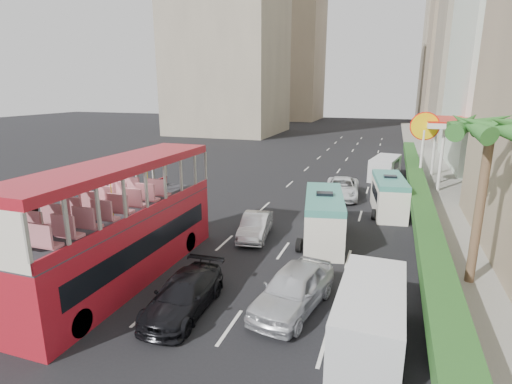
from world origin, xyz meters
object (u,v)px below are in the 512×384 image
at_px(double_decker_bus, 122,222).
at_px(panel_van_far, 385,168).
at_px(minibus_far, 389,195).
at_px(panel_van_near, 370,317).
at_px(car_black, 184,311).
at_px(palm_tree, 480,207).
at_px(car_silver_lane_b, 293,308).
at_px(van_asset, 341,197).
at_px(minibus_near, 324,218).
at_px(shell_station, 464,153).
at_px(car_silver_lane_a, 255,237).

xyz_separation_m(double_decker_bus, panel_van_far, (9.93, 23.87, -1.56)).
xyz_separation_m(minibus_far, panel_van_near, (-0.29, -14.77, -0.20)).
relative_size(car_black, palm_tree, 0.70).
relative_size(minibus_far, panel_van_far, 1.09).
relative_size(car_silver_lane_b, van_asset, 0.91).
distance_m(car_silver_lane_b, panel_van_far, 24.13).
xyz_separation_m(double_decker_bus, panel_van_near, (10.12, -1.43, -1.55)).
bearing_deg(minibus_near, minibus_far, 52.89).
relative_size(panel_van_near, shell_station, 0.61).
distance_m(car_silver_lane_a, panel_van_near, 10.15).
height_order(car_black, palm_tree, palm_tree).
height_order(car_black, minibus_far, minibus_far).
bearing_deg(palm_tree, car_black, -151.32).
xyz_separation_m(minibus_near, minibus_far, (3.17, 6.32, -0.08)).
distance_m(van_asset, minibus_far, 4.53).
height_order(car_silver_lane_b, car_black, car_silver_lane_b).
distance_m(car_silver_lane_a, van_asset, 10.42).
height_order(double_decker_bus, panel_van_near, double_decker_bus).
xyz_separation_m(van_asset, panel_van_far, (2.85, 7.69, 0.97)).
bearing_deg(car_silver_lane_a, panel_van_far, 62.27).
relative_size(car_silver_lane_a, panel_van_near, 0.80).
bearing_deg(double_decker_bus, palm_tree, 16.16).
xyz_separation_m(car_silver_lane_b, palm_tree, (6.46, 4.10, 3.38)).
relative_size(panel_van_far, shell_station, 0.61).
relative_size(car_black, van_asset, 0.87).
height_order(car_silver_lane_a, panel_van_far, panel_van_far).
height_order(double_decker_bus, panel_van_far, double_decker_bus).
bearing_deg(panel_van_near, minibus_near, 110.10).
bearing_deg(shell_station, panel_van_far, 171.82).
xyz_separation_m(car_silver_lane_a, car_black, (-0.04, -7.91, 0.00)).
height_order(car_silver_lane_a, panel_van_near, panel_van_near).
bearing_deg(minibus_far, van_asset, 131.65).
distance_m(minibus_far, palm_tree, 10.18).
xyz_separation_m(car_silver_lane_a, van_asset, (3.42, 9.84, 0.00)).
xyz_separation_m(car_black, panel_van_far, (6.31, 25.44, 0.97)).
bearing_deg(car_black, panel_van_far, 73.49).
bearing_deg(car_silver_lane_b, palm_tree, 43.36).
distance_m(panel_van_near, palm_tree, 6.99).
bearing_deg(palm_tree, panel_van_near, -124.14).
distance_m(panel_van_far, palm_tree, 20.39).
bearing_deg(panel_van_far, car_black, -94.06).
relative_size(car_black, panel_van_near, 0.91).
distance_m(car_black, panel_van_near, 6.57).
bearing_deg(minibus_far, minibus_near, -124.34).
distance_m(car_black, minibus_near, 9.40).
relative_size(van_asset, minibus_near, 0.90).
xyz_separation_m(car_silver_lane_b, panel_van_near, (2.77, -1.33, 0.98)).
height_order(double_decker_bus, shell_station, shell_station).
relative_size(double_decker_bus, minibus_near, 1.93).
xyz_separation_m(double_decker_bus, car_black, (3.62, -1.57, -2.53)).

